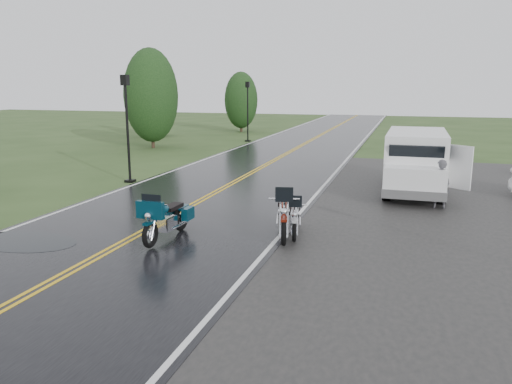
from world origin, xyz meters
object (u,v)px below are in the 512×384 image
van_white (388,169)px  motorcycle_red (284,220)px  motorcycle_teal (150,224)px  lamp_post_near_left (127,129)px  person_at_van (440,185)px  lamp_post_far_left (248,112)px  motorcycle_silver (294,222)px

van_white → motorcycle_red: bearing=-109.6°
motorcycle_teal → van_white: (5.46, 7.36, 0.51)m
motorcycle_red → lamp_post_near_left: lamp_post_near_left is taller
person_at_van → lamp_post_near_left: lamp_post_near_left is taller
motorcycle_teal → motorcycle_red: bearing=21.8°
lamp_post_near_left → van_white: bearing=-2.8°
person_at_van → lamp_post_far_left: lamp_post_far_left is taller
motorcycle_silver → lamp_post_near_left: 10.87m
motorcycle_silver → van_white: (2.09, 5.80, 0.59)m
motorcycle_silver → van_white: size_ratio=0.34×
motorcycle_red → van_white: bearing=56.5°
lamp_post_near_left → lamp_post_far_left: (-0.05, 16.68, -0.08)m
motorcycle_red → motorcycle_teal: bearing=-173.1°
van_white → lamp_post_near_left: 10.84m
lamp_post_far_left → person_at_van: bearing=-54.9°
motorcycle_silver → lamp_post_near_left: (-8.67, 6.33, 1.68)m
motorcycle_teal → motorcycle_silver: (3.37, 1.56, -0.08)m
van_white → person_at_van: size_ratio=3.66×
motorcycle_silver → lamp_post_far_left: bearing=98.6°
lamp_post_near_left → motorcycle_teal: bearing=-56.1°
van_white → lamp_post_near_left: size_ratio=1.33×
motorcycle_red → person_at_van: person_at_van is taller
van_white → lamp_post_near_left: (-10.77, 0.53, 1.09)m
van_white → lamp_post_far_left: bearing=122.7°
motorcycle_teal → person_at_van: person_at_van is taller
motorcycle_teal → motorcycle_silver: motorcycle_teal is taller
van_white → person_at_van: van_white is taller
motorcycle_silver → lamp_post_far_left: lamp_post_far_left is taller
van_white → person_at_van: 1.90m
motorcycle_red → lamp_post_near_left: (-8.49, 6.72, 1.55)m
lamp_post_near_left → motorcycle_silver: bearing=-36.1°
motorcycle_red → van_white: van_white is taller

